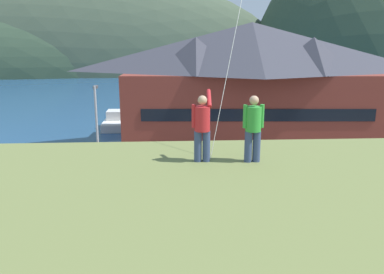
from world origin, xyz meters
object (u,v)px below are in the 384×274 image
object	(u,v)px
storage_shed_waterside	(210,124)
person_kite_flyer	(202,126)
moored_boat_outer_mooring	(171,115)
person_companion	(253,127)
harbor_lodge	(251,82)
moored_boat_wharfside	(115,121)
wharf_dock	(146,118)
parked_car_front_row_end	(145,191)
parking_light_pole	(97,130)
parked_car_front_row_red	(276,242)
parked_car_mid_row_near	(362,186)
parked_car_front_row_silver	(45,238)

from	to	relation	value
storage_shed_waterside	person_kite_flyer	size ratio (longest dim) A/B	3.05
moored_boat_outer_mooring	person_companion	xyz separation A→B (m)	(1.97, -42.32, 7.68)
harbor_lodge	person_companion	distance (m)	29.59
person_kite_flyer	harbor_lodge	bearing A→B (deg)	75.99
moored_boat_wharfside	moored_boat_outer_mooring	size ratio (longest dim) A/B	1.06
wharf_dock	moored_boat_outer_mooring	world-z (taller)	moored_boat_outer_mooring
storage_shed_waterside	person_companion	distance (m)	30.91
storage_shed_waterside	person_kite_flyer	world-z (taller)	person_kite_flyer
parked_car_front_row_end	parking_light_pole	size ratio (longest dim) A/B	0.57
wharf_dock	parking_light_pole	bearing A→B (deg)	-94.36
moored_boat_wharfside	parked_car_front_row_end	size ratio (longest dim) A/B	1.80
moored_boat_wharfside	harbor_lodge	bearing A→B (deg)	-33.49
parked_car_front_row_red	harbor_lodge	bearing A→B (deg)	82.23
moored_boat_wharfside	moored_boat_outer_mooring	xyz separation A→B (m)	(7.02, 3.54, 0.00)
harbor_lodge	person_kite_flyer	xyz separation A→B (m)	(-7.20, -28.84, 1.91)
moored_boat_wharfside	parked_car_mid_row_near	world-z (taller)	moored_boat_wharfside
parked_car_front_row_silver	parked_car_front_row_red	size ratio (longest dim) A/B	1.00
storage_shed_waterside	parked_car_mid_row_near	xyz separation A→B (m)	(8.63, -15.82, -1.00)
parked_car_front_row_end	person_kite_flyer	world-z (taller)	person_kite_flyer
moored_boat_wharfside	person_companion	world-z (taller)	person_companion
wharf_dock	parked_car_front_row_red	xyz separation A→B (m)	(8.35, -35.64, 0.71)
storage_shed_waterside	parked_car_mid_row_near	size ratio (longest dim) A/B	1.32
wharf_dock	moored_boat_wharfside	world-z (taller)	moored_boat_wharfside
wharf_dock	parked_car_front_row_end	xyz separation A→B (m)	(1.60, -28.59, 0.71)
wharf_dock	person_kite_flyer	xyz separation A→B (m)	(4.13, -42.74, 8.07)
parked_car_front_row_red	person_kite_flyer	xyz separation A→B (m)	(-4.23, -7.09, 7.36)
storage_shed_waterside	parked_car_front_row_silver	xyz separation A→B (m)	(-10.46, -21.88, -1.00)
storage_shed_waterside	moored_boat_outer_mooring	size ratio (longest dim) A/B	0.79
storage_shed_waterside	parked_car_front_row_red	bearing A→B (deg)	-87.86
storage_shed_waterside	parked_car_front_row_red	world-z (taller)	storage_shed_waterside
moored_boat_wharfside	moored_boat_outer_mooring	world-z (taller)	same
parked_car_front_row_red	parked_car_front_row_end	distance (m)	9.77
parked_car_front_row_end	person_companion	xyz separation A→B (m)	(3.84, -14.25, 7.34)
wharf_dock	parked_car_mid_row_near	xyz separation A→B (m)	(16.13, -28.47, 0.71)
harbor_lodge	parking_light_pole	distance (m)	17.37
harbor_lodge	person_companion	world-z (taller)	harbor_lodge
parked_car_mid_row_near	parked_car_front_row_end	distance (m)	14.53
moored_boat_outer_mooring	wharf_dock	bearing A→B (deg)	171.55
moored_boat_outer_mooring	parked_car_front_row_silver	distance (m)	34.62
wharf_dock	person_companion	size ratio (longest dim) A/B	8.71
harbor_lodge	person_kite_flyer	bearing A→B (deg)	-104.01
harbor_lodge	wharf_dock	xyz separation A→B (m)	(-11.32, 13.90, -6.17)
harbor_lodge	wharf_dock	bearing A→B (deg)	129.17
storage_shed_waterside	moored_boat_wharfside	bearing A→B (deg)	142.11
parked_car_front_row_silver	person_kite_flyer	xyz separation A→B (m)	(7.09, -8.21, 7.36)
parked_car_front_row_red	person_companion	world-z (taller)	person_companion
moored_boat_wharfside	parked_car_front_row_red	xyz separation A→B (m)	(11.91, -31.59, 0.34)
parking_light_pole	person_kite_flyer	size ratio (longest dim) A/B	3.96
moored_boat_wharfside	parking_light_pole	bearing A→B (deg)	-85.47
moored_boat_wharfside	person_companion	size ratio (longest dim) A/B	4.34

